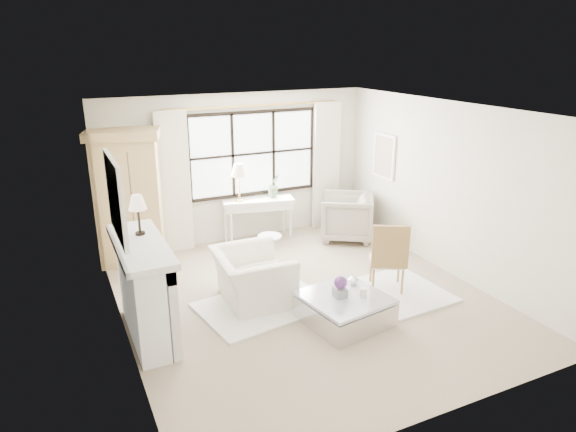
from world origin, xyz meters
name	(u,v)px	position (x,y,z in m)	size (l,w,h in m)	color
floor	(306,299)	(0.00, 0.00, 0.00)	(5.50, 5.50, 0.00)	tan
ceiling	(308,110)	(0.00, 0.00, 2.70)	(5.50, 5.50, 0.00)	white
wall_back	(238,168)	(0.00, 2.75, 1.35)	(5.00, 5.00, 0.00)	beige
wall_front	(447,295)	(0.00, -2.75, 1.35)	(5.00, 5.00, 0.00)	beige
wall_left	(117,239)	(-2.50, 0.00, 1.35)	(5.50, 5.50, 0.00)	beige
wall_right	(449,189)	(2.50, 0.00, 1.35)	(5.50, 5.50, 0.00)	beige
window_pane	(253,154)	(0.30, 2.73, 1.60)	(2.40, 0.02, 1.50)	white
window_frame	(253,154)	(0.30, 2.72, 1.60)	(2.50, 0.04, 1.50)	black
curtain_rod	(253,106)	(0.30, 2.67, 2.47)	(0.04, 0.04, 3.30)	#AB883B
curtain_left	(174,183)	(-1.20, 2.65, 1.24)	(0.55, 0.10, 2.47)	silver
curtain_right	(326,166)	(1.80, 2.65, 1.24)	(0.55, 0.10, 2.47)	silver
fireplace	(142,289)	(-2.27, 0.00, 0.65)	(0.58, 1.66, 1.26)	silver
mirror_frame	(115,198)	(-2.47, 0.00, 1.84)	(0.05, 1.15, 0.95)	silver
mirror_glass	(118,198)	(-2.44, 0.00, 1.84)	(0.02, 1.00, 0.80)	silver
art_frame	(384,156)	(2.47, 1.70, 1.55)	(0.04, 0.62, 0.82)	white
art_canvas	(383,156)	(2.45, 1.70, 1.55)	(0.01, 0.52, 0.72)	#BEA993
mantel_lamp	(137,204)	(-2.19, 0.28, 1.65)	(0.22, 0.22, 0.51)	black
armoire	(129,197)	(-2.01, 2.42, 1.14)	(1.27, 0.98, 2.24)	tan
console_table	(258,219)	(0.28, 2.49, 0.40)	(1.37, 0.72, 0.80)	white
console_lamp	(239,171)	(-0.07, 2.51, 1.36)	(0.28, 0.28, 0.69)	#A67E39
orchid_plant	(274,185)	(0.60, 2.48, 1.03)	(0.25, 0.20, 0.46)	#536F4A
side_table	(270,245)	(0.02, 1.37, 0.33)	(0.40, 0.40, 0.51)	white
rug_left	(264,305)	(-0.64, 0.06, 0.02)	(1.75, 1.23, 0.03)	white
rug_right	(384,296)	(1.06, -0.43, 0.02)	(1.79, 1.34, 0.03)	white
club_armchair	(252,277)	(-0.72, 0.28, 0.37)	(1.14, 0.99, 0.74)	white
wingback_chair	(347,217)	(1.80, 1.84, 0.43)	(0.92, 0.94, 0.86)	#9D9385
french_chair	(387,271)	(1.21, -0.27, 0.31)	(0.66, 0.66, 1.08)	#A27A43
coffee_table	(344,309)	(0.16, -0.78, 0.18)	(1.14, 1.14, 0.38)	silver
planter_box	(340,292)	(0.09, -0.77, 0.44)	(0.16, 0.16, 0.12)	gray
planter_flowers	(340,282)	(0.09, -0.77, 0.58)	(0.17, 0.17, 0.17)	#532A69
pillar_candle	(363,293)	(0.36, -0.91, 0.44)	(0.10, 0.10, 0.12)	beige
coffee_vase	(353,279)	(0.44, -0.54, 0.46)	(0.15, 0.15, 0.15)	silver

